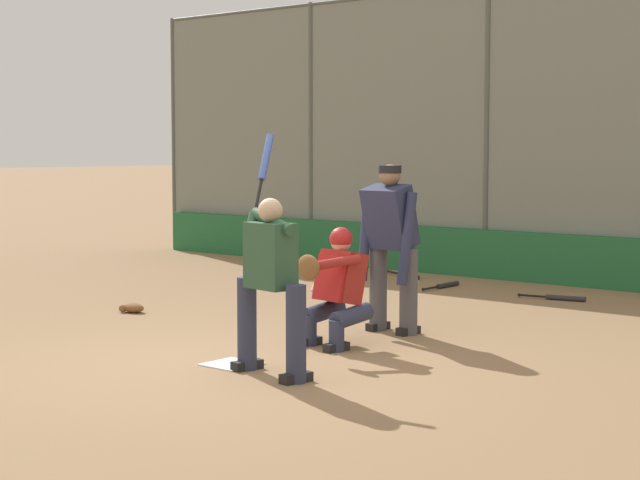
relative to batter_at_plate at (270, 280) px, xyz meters
The scene contains 12 objects.
ground_plane 1.00m from the batter_at_plate, 10.20° to the right, with size 160.00×160.00×0.00m, color #93704C.
home_plate_marker 0.99m from the batter_at_plate, 10.20° to the right, with size 0.43×0.43×0.01m, color white.
backstop_fence 7.24m from the batter_at_plate, 85.42° to the right, with size 17.10×0.08×4.30m.
padding_wall 7.02m from the batter_at_plate, 85.36° to the right, with size 16.68×0.18×0.71m, color #236638.
bleachers_beyond 9.72m from the batter_at_plate, 71.88° to the right, with size 11.92×1.95×1.16m.
batter_at_plate is the anchor object (origin of this frame).
catcher_behind_plate 1.45m from the batter_at_plate, 72.56° to the right, with size 0.63×0.76×1.15m.
umpire_home 2.38m from the batter_at_plate, 78.31° to the right, with size 0.71×0.45×1.74m.
spare_bat_near_backstop 7.06m from the batter_at_plate, 63.56° to the right, with size 0.86×0.41×0.07m.
spare_bat_by_padding 6.07m from the batter_at_plate, 70.28° to the right, with size 0.08×0.88×0.07m.
spare_bat_third_base_side 5.65m from the batter_at_plate, 87.43° to the right, with size 0.87×0.22×0.07m.
fielding_glove_on_dirt 3.94m from the batter_at_plate, 22.43° to the right, with size 0.30×0.23×0.11m.
Camera 1 is at (-6.61, 6.57, 1.91)m, focal length 60.00 mm.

